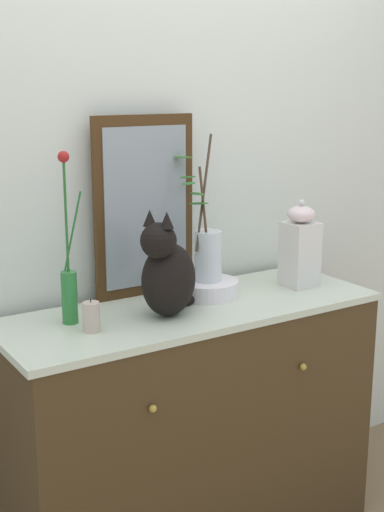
% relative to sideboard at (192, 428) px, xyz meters
% --- Properties ---
extents(wall_back, '(4.40, 0.08, 2.60)m').
position_rel_sideboard_xyz_m(wall_back, '(0.00, 0.32, 0.83)').
color(wall_back, silver).
rests_on(wall_back, ground_plane).
extents(sideboard, '(1.35, 0.50, 0.93)m').
position_rel_sideboard_xyz_m(sideboard, '(0.00, 0.00, 0.00)').
color(sideboard, '#42301A').
rests_on(sideboard, ground_plane).
extents(mirror_leaning, '(0.39, 0.03, 0.65)m').
position_rel_sideboard_xyz_m(mirror_leaning, '(-0.06, 0.22, 0.79)').
color(mirror_leaning, '#422912').
rests_on(mirror_leaning, sideboard).
extents(cat_sitting, '(0.39, 0.26, 0.36)m').
position_rel_sideboard_xyz_m(cat_sitting, '(-0.12, -0.04, 0.61)').
color(cat_sitting, black).
rests_on(cat_sitting, sideboard).
extents(vase_slim_green, '(0.08, 0.05, 0.55)m').
position_rel_sideboard_xyz_m(vase_slim_green, '(-0.42, 0.07, 0.60)').
color(vase_slim_green, '#2B7835').
rests_on(vase_slim_green, sideboard).
extents(bowl_porcelain, '(0.22, 0.22, 0.06)m').
position_rel_sideboard_xyz_m(bowl_porcelain, '(0.11, 0.07, 0.49)').
color(bowl_porcelain, white).
rests_on(bowl_porcelain, sideboard).
extents(vase_glass_clear, '(0.17, 0.19, 0.52)m').
position_rel_sideboard_xyz_m(vase_glass_clear, '(0.11, 0.07, 0.63)').
color(vase_glass_clear, silver).
rests_on(vase_glass_clear, bowl_porcelain).
extents(jar_lidded_porcelain, '(0.12, 0.12, 0.33)m').
position_rel_sideboard_xyz_m(jar_lidded_porcelain, '(0.48, -0.00, 0.61)').
color(jar_lidded_porcelain, silver).
rests_on(jar_lidded_porcelain, sideboard).
extents(candle_pillar, '(0.05, 0.05, 0.11)m').
position_rel_sideboard_xyz_m(candle_pillar, '(-0.40, -0.04, 0.51)').
color(candle_pillar, '#C4AE9A').
rests_on(candle_pillar, sideboard).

